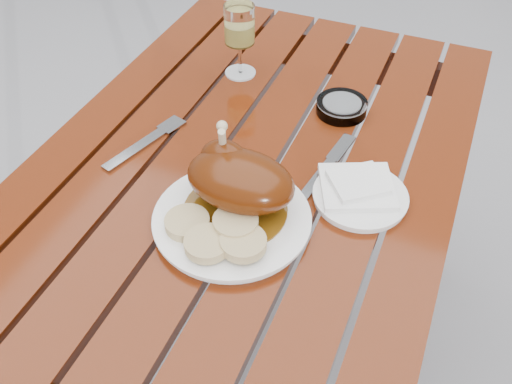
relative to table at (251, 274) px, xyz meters
The scene contains 11 objects.
ground 0.38m from the table, ahead, with size 60.00×60.00×0.00m, color slate.
table is the anchor object (origin of this frame).
dinner_plate 0.43m from the table, 76.41° to the right, with size 0.28×0.28×0.02m, color white.
roast_duck 0.47m from the table, 74.67° to the right, with size 0.19×0.18×0.14m.
bread_dumplings 0.47m from the table, 79.43° to the right, with size 0.18×0.13×0.03m.
wine_glass 0.55m from the table, 117.10° to the left, with size 0.07×0.07×0.17m, color #DED265.
side_plate 0.45m from the table, ahead, with size 0.17×0.17×0.01m, color white.
napkin 0.45m from the table, ahead, with size 0.13×0.12×0.01m, color white.
ashtray 0.46m from the table, 59.23° to the left, with size 0.11×0.11×0.03m, color #B2B7BC.
fork 0.44m from the table, 165.16° to the right, with size 0.02×0.19×0.01m, color gray.
knife 0.41m from the table, ahead, with size 0.02×0.20×0.01m, color gray.
Camera 1 is at (0.34, -0.79, 1.48)m, focal length 40.00 mm.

